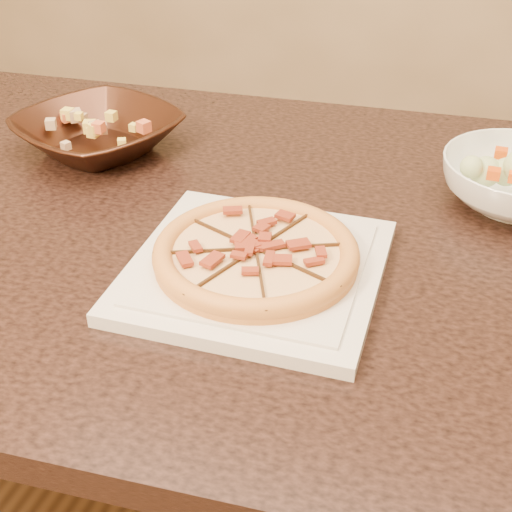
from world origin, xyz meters
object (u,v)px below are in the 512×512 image
Objects in this scene: dining_table at (206,270)px; pizza at (256,253)px; bronze_bowl at (98,134)px; plate at (256,269)px.

dining_table is 5.93× the size of pizza.
bronze_bowl is (-0.36, 0.26, -0.00)m from pizza.
bronze_bowl is at bearing 150.63° from dining_table.
bronze_bowl is (-0.36, 0.26, 0.02)m from plate.
plate is 1.24× the size of pizza.
plate is (0.12, -0.12, 0.11)m from dining_table.
pizza is (0.12, -0.12, 0.13)m from dining_table.
dining_table is 4.78× the size of plate.
plate is 0.02m from pizza.
pizza reaches higher than dining_table.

